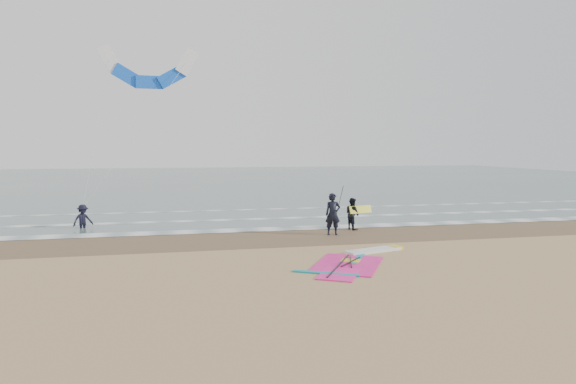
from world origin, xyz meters
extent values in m
plane|color=tan|center=(0.00, 0.00, 0.00)|extent=(120.00, 120.00, 0.00)
cube|color=#47605E|center=(0.00, 48.00, 0.01)|extent=(120.00, 80.00, 0.02)
cube|color=brown|center=(0.00, 6.00, 0.00)|extent=(120.00, 5.00, 0.01)
cube|color=white|center=(0.00, 8.20, 0.03)|extent=(120.00, 1.20, 0.02)
cube|color=white|center=(0.00, 12.00, 0.03)|extent=(120.00, 0.70, 0.02)
cube|color=white|center=(0.00, 16.50, 0.03)|extent=(120.00, 0.50, 0.01)
cube|color=white|center=(1.05, 1.88, 0.06)|extent=(2.54, 1.35, 0.12)
cube|color=yellow|center=(2.14, 2.22, 0.06)|extent=(0.61, 0.70, 0.13)
cube|color=#FF2090|center=(-0.73, -0.10, 0.02)|extent=(3.46, 3.83, 0.04)
cube|color=#FF2090|center=(-1.47, -1.38, 0.02)|extent=(1.92, 2.13, 0.05)
cube|color=#0C8C99|center=(0.26, 1.18, 0.02)|extent=(1.77, 2.85, 0.05)
cube|color=#0C8C99|center=(-1.87, -1.19, 0.02)|extent=(2.08, 1.32, 0.05)
cube|color=yellow|center=(-0.43, 0.39, 0.03)|extent=(0.90, 0.86, 0.05)
cylinder|color=black|center=(-1.13, -0.30, 0.05)|extent=(1.83, 3.11, 0.06)
cylinder|color=black|center=(-0.53, 0.10, 0.07)|extent=(1.22, 1.35, 0.04)
cylinder|color=black|center=(-0.53, 0.10, 0.07)|extent=(0.59, 1.70, 0.04)
imported|color=black|center=(0.64, 6.02, 1.00)|extent=(0.78, 0.55, 2.00)
imported|color=black|center=(2.10, 7.35, 0.81)|extent=(0.84, 0.95, 1.63)
imported|color=black|center=(-11.36, 10.58, 0.80)|extent=(1.19, 1.06, 1.60)
cylinder|color=black|center=(0.94, 6.02, 1.47)|extent=(0.17, 0.86, 1.82)
cube|color=yellow|center=(2.50, 7.25, 1.03)|extent=(1.30, 0.51, 0.39)
cube|color=white|center=(-10.31, 15.01, 9.37)|extent=(1.48, 0.26, 1.78)
cube|color=blue|center=(-9.36, 15.01, 8.42)|extent=(1.78, 0.30, 1.48)
cube|color=blue|center=(-8.07, 15.01, 8.07)|extent=(1.61, 0.28, 0.77)
cube|color=blue|center=(-6.77, 15.01, 8.42)|extent=(1.78, 0.30, 1.48)
cube|color=white|center=(-5.82, 15.01, 9.37)|extent=(1.48, 0.26, 1.78)
cylinder|color=beige|center=(-10.84, 12.79, 5.20)|extent=(1.07, 4.45, 8.33)
cylinder|color=beige|center=(-8.59, 12.79, 5.20)|extent=(5.56, 4.45, 8.34)
camera|label=1|loc=(-6.70, -17.23, 4.21)|focal=32.00mm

